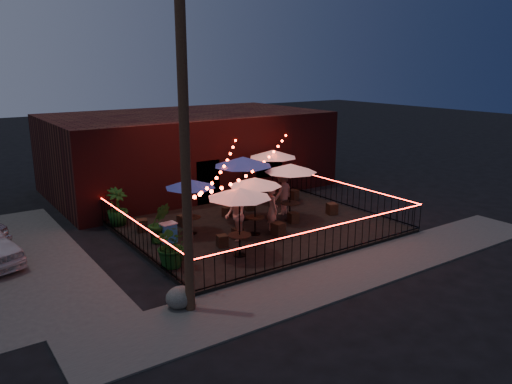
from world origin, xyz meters
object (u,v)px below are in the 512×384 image
cafe_table_3 (243,162)px  cafe_table_4 (291,169)px  cafe_table_0 (239,194)px  cafe_table_2 (255,183)px  cafe_table_5 (273,154)px  cafe_table_1 (190,184)px  cooler (169,232)px  utility_pole (186,166)px  boulder (180,297)px

cafe_table_3 → cafe_table_4: cafe_table_3 is taller
cafe_table_0 → cafe_table_2: size_ratio=1.07×
cafe_table_0 → cafe_table_5: 7.05m
cafe_table_2 → cafe_table_4: 2.34m
cafe_table_1 → cooler: bearing=-160.3°
cafe_table_3 → cafe_table_4: size_ratio=1.15×
cafe_table_5 → cafe_table_4: bearing=-112.3°
utility_pole → cooler: 6.20m
cafe_table_0 → cooler: 3.45m
utility_pole → cafe_table_4: size_ratio=3.31×
cafe_table_5 → cooler: (-6.47, -2.38, -1.88)m
cafe_table_3 → cafe_table_1: bearing=-172.0°
boulder → utility_pole: bearing=-57.5°
cafe_table_0 → cafe_table_2: cafe_table_0 is taller
cafe_table_4 → boulder: cafe_table_4 is taller
cooler → cafe_table_4: bearing=-7.4°
utility_pole → cafe_table_0: bearing=36.9°
cafe_table_1 → cooler: (-1.15, -0.41, -1.57)m
cafe_table_3 → boulder: size_ratio=3.28×
utility_pole → boulder: bearing=122.5°
cooler → boulder: cooler is taller
cafe_table_3 → cafe_table_4: (1.58, -1.15, -0.26)m
cafe_table_3 → cafe_table_5: (2.70, 1.60, -0.19)m
utility_pole → cooler: bearing=71.5°
cafe_table_1 → cafe_table_4: bearing=-10.5°
cooler → cafe_table_2: bearing=-22.1°
cafe_table_1 → boulder: cafe_table_1 is taller
cafe_table_2 → cafe_table_5: bearing=45.6°
cafe_table_0 → cooler: (-1.44, 2.56, -1.80)m
cafe_table_0 → cafe_table_3: cafe_table_3 is taller
cafe_table_2 → cooler: cafe_table_2 is taller
cafe_table_2 → cooler: 3.68m
utility_pole → cafe_table_4: 8.46m
cafe_table_2 → cooler: size_ratio=3.00×
cafe_table_2 → cafe_table_3: cafe_table_3 is taller
cafe_table_0 → cafe_table_4: size_ratio=0.99×
cafe_table_4 → boulder: bearing=-149.4°
cafe_table_0 → cafe_table_5: bearing=44.5°
cafe_table_5 → cafe_table_2: bearing=-134.4°
boulder → cafe_table_2: bearing=35.8°
cafe_table_1 → cafe_table_4: cafe_table_4 is taller
cafe_table_4 → cafe_table_0: bearing=-150.6°
cafe_table_1 → boulder: bearing=-120.6°
utility_pole → cafe_table_0: (3.07, 2.31, -1.67)m
utility_pole → cooler: size_ratio=10.72×
utility_pole → boulder: utility_pole is taller
cafe_table_1 → cafe_table_2: 2.44m
cooler → boulder: size_ratio=0.88×
utility_pole → cooler: utility_pole is taller
cafe_table_1 → cafe_table_3: size_ratio=0.77×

